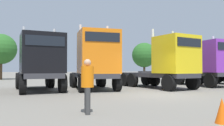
# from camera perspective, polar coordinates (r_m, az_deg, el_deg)

# --- Properties ---
(ground) EXTENTS (200.00, 200.00, 0.00)m
(ground) POSITION_cam_1_polar(r_m,az_deg,el_deg) (12.74, 11.82, -7.82)
(ground) COLOR slate
(semi_truck_black) EXTENTS (3.21, 6.36, 4.08)m
(semi_truck_black) POSITION_cam_1_polar(r_m,az_deg,el_deg) (14.82, -17.44, 0.23)
(semi_truck_black) COLOR #333338
(semi_truck_black) RESTS_ON ground
(semi_truck_orange) EXTENTS (2.74, 6.17, 4.41)m
(semi_truck_orange) POSITION_cam_1_polar(r_m,az_deg,el_deg) (15.06, -4.03, 0.63)
(semi_truck_orange) COLOR #333338
(semi_truck_orange) RESTS_ON ground
(semi_truck_yellow) EXTENTS (3.68, 6.68, 4.22)m
(semi_truck_yellow) POSITION_cam_1_polar(r_m,az_deg,el_deg) (16.45, 13.93, 0.14)
(semi_truck_yellow) COLOR #333338
(semi_truck_yellow) RESTS_ON ground
(semi_truck_purple) EXTENTS (2.62, 6.16, 4.18)m
(semi_truck_purple) POSITION_cam_1_polar(r_m,az_deg,el_deg) (19.96, 23.41, -0.01)
(semi_truck_purple) COLOR #333338
(semi_truck_purple) RESTS_ON ground
(visitor_in_hivis) EXTENTS (0.44, 0.45, 1.73)m
(visitor_in_hivis) POSITION_cam_1_polar(r_m,az_deg,el_deg) (7.25, -6.16, -4.76)
(visitor_in_hivis) COLOR #3B3B3B
(visitor_in_hivis) RESTS_ON ground
(traffic_cone_near) EXTENTS (0.36, 0.36, 0.67)m
(traffic_cone_near) POSITION_cam_1_polar(r_m,az_deg,el_deg) (6.68, 25.81, -10.67)
(traffic_cone_near) COLOR #F2590C
(traffic_cone_near) RESTS_ON ground
(oak_far_left) EXTENTS (3.98, 3.98, 6.02)m
(oak_far_left) POSITION_cam_1_polar(r_m,az_deg,el_deg) (33.31, -26.00, 3.14)
(oak_far_left) COLOR #4C3823
(oak_far_left) RESTS_ON ground
(oak_far_centre) EXTENTS (3.63, 3.63, 5.63)m
(oak_far_centre) POSITION_cam_1_polar(r_m,az_deg,el_deg) (32.31, -4.06, 2.75)
(oak_far_centre) COLOR #4C3823
(oak_far_centre) RESTS_ON ground
(oak_far_right) EXTENTS (3.99, 3.99, 5.65)m
(oak_far_right) POSITION_cam_1_polar(r_m,az_deg,el_deg) (37.33, 8.06, 1.97)
(oak_far_right) COLOR #4C3823
(oak_far_right) RESTS_ON ground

